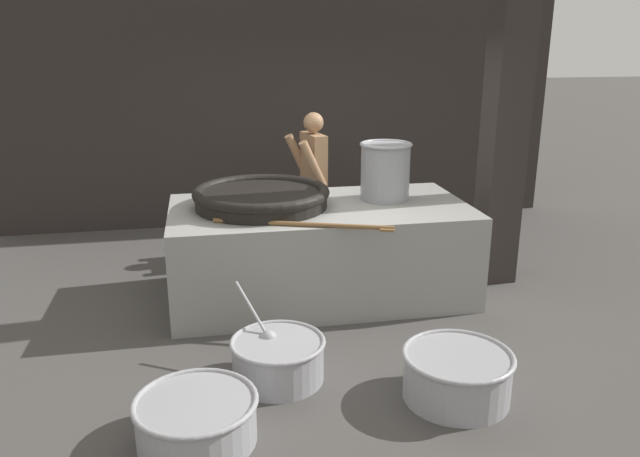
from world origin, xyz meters
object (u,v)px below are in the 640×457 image
Objects in this scene: stock_pot at (385,170)px; prep_bowl_meat at (457,373)px; prep_bowl_vegetables at (278,357)px; cook at (313,178)px; giant_wok_near at (261,197)px; prep_bowl_extra at (196,418)px.

stock_pot is 0.72× the size of prep_bowl_meat.
cook is at bearing 74.68° from prep_bowl_vegetables.
prep_bowl_meat is (1.20, -0.48, 0.01)m from prep_bowl_vegetables.
prep_bowl_vegetables is at bearing -127.82° from stock_pot.
prep_bowl_meat is at bearing -61.15° from giant_wok_near.
prep_bowl_extra is at bearing -129.26° from stock_pot.
prep_bowl_vegetables is at bearing 158.07° from prep_bowl_meat.
prep_bowl_extra is at bearing 57.94° from cook.
stock_pot is at bearing 2.61° from giant_wok_near.
stock_pot is 0.34× the size of cook.
cook reaches higher than giant_wok_near.
stock_pot is 2.36m from prep_bowl_meat.
prep_bowl_vegetables is 1.09× the size of prep_bowl_extra.
cook is at bearing 68.43° from prep_bowl_extra.
giant_wok_near reaches higher than prep_bowl_meat.
cook is 2.98m from prep_bowl_vegetables.
giant_wok_near is at bearing 87.93° from prep_bowl_vegetables.
giant_wok_near is 1.64× the size of prep_bowl_extra.
prep_bowl_extra is (-0.59, -0.64, -0.01)m from prep_bowl_vegetables.
prep_bowl_meat is (1.15, -2.08, -0.81)m from giant_wok_near.
giant_wok_near is at bearing 49.00° from cook.
prep_bowl_vegetables is 1.30m from prep_bowl_meat.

